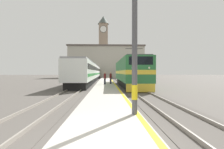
{
  "coord_description": "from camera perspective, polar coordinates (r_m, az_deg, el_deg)",
  "views": [
    {
      "loc": [
        -0.01,
        -4.36,
        2.0
      ],
      "look_at": [
        1.2,
        29.64,
        1.55
      ],
      "focal_mm": 28.0,
      "sensor_mm": 36.0,
      "label": 1
    }
  ],
  "objects": [
    {
      "name": "ground_plane",
      "position": [
        34.42,
        -2.02,
        -2.58
      ],
      "size": [
        200.0,
        200.0,
        0.0
      ],
      "primitive_type": "plane",
      "color": "#514C47"
    },
    {
      "name": "platform",
      "position": [
        29.42,
        -2.02,
        -2.87
      ],
      "size": [
        2.88,
        140.0,
        0.29
      ],
      "color": "#ADA89E",
      "rests_on": "ground"
    },
    {
      "name": "rail_track_near",
      "position": [
        29.62,
        4.43,
        -3.06
      ],
      "size": [
        2.84,
        140.0,
        0.16
      ],
      "color": "#514C47",
      "rests_on": "ground"
    },
    {
      "name": "rail_track_far",
      "position": [
        29.62,
        -8.54,
        -3.07
      ],
      "size": [
        2.84,
        140.0,
        0.16
      ],
      "color": "#514C47",
      "rests_on": "ground"
    },
    {
      "name": "locomotive_train",
      "position": [
        24.73,
        5.7,
        0.65
      ],
      "size": [
        2.92,
        16.31,
        4.8
      ],
      "color": "black",
      "rests_on": "ground"
    },
    {
      "name": "passenger_train",
      "position": [
        38.94,
        -6.98,
        0.69
      ],
      "size": [
        2.92,
        41.87,
        3.61
      ],
      "color": "black",
      "rests_on": "ground"
    },
    {
      "name": "catenary_mast",
      "position": [
        7.48,
        8.27,
        17.08
      ],
      "size": [
        2.46,
        0.24,
        7.56
      ],
      "color": "#4C4C51",
      "rests_on": "platform"
    },
    {
      "name": "person_on_platform",
      "position": [
        25.84,
        -0.45,
        -1.02
      ],
      "size": [
        0.34,
        0.34,
        1.74
      ],
      "color": "#23232D",
      "rests_on": "platform"
    },
    {
      "name": "second_waiting_passenger",
      "position": [
        24.53,
        -2.34,
        -1.11
      ],
      "size": [
        0.34,
        0.34,
        1.74
      ],
      "color": "#23232D",
      "rests_on": "platform"
    },
    {
      "name": "clock_tower",
      "position": [
        75.69,
        -2.83,
        9.69
      ],
      "size": [
        4.68,
        4.68,
        25.95
      ],
      "color": "gray",
      "rests_on": "ground"
    },
    {
      "name": "station_building",
      "position": [
        64.77,
        -1.9,
        4.12
      ],
      "size": [
        27.25,
        9.69,
        11.57
      ],
      "color": "#B7B2A3",
      "rests_on": "ground"
    }
  ]
}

